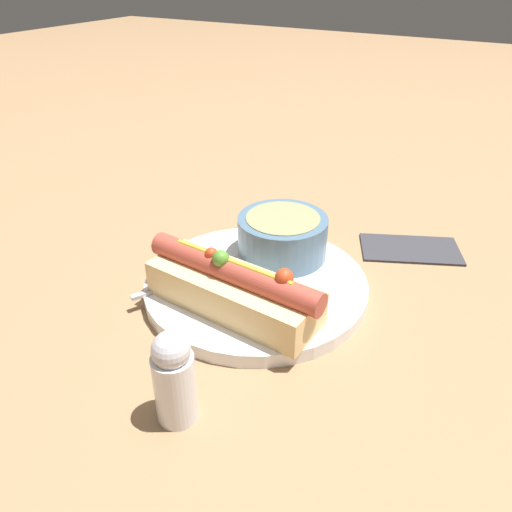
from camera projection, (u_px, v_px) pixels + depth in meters
ground_plane at (256, 291)px, 0.55m from camera, size 4.00×4.00×0.00m
dinner_plate at (256, 285)px, 0.55m from camera, size 0.24×0.24×0.02m
hot_dog at (233, 287)px, 0.49m from camera, size 0.19×0.07×0.06m
soup_bowl at (281, 234)px, 0.58m from camera, size 0.10×0.10×0.05m
spoon at (231, 264)px, 0.56m from camera, size 0.09×0.15×0.01m
napkin at (410, 248)px, 0.63m from camera, size 0.14×0.11×0.01m
salt_shaker at (174, 378)px, 0.38m from camera, size 0.03×0.03×0.09m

